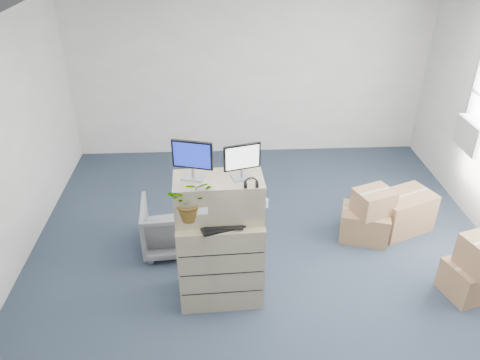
% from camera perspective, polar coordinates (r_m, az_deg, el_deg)
% --- Properties ---
extents(ground, '(7.00, 7.00, 0.00)m').
position_cam_1_polar(ground, '(5.67, 3.47, -12.43)').
color(ground, '#253043').
rests_on(ground, ground).
extents(wall_back, '(6.00, 0.02, 2.80)m').
position_cam_1_polar(wall_back, '(8.04, 1.14, 12.65)').
color(wall_back, beige).
rests_on(wall_back, ground).
extents(ac_unit, '(0.24, 0.60, 0.40)m').
position_cam_1_polar(ac_unit, '(7.02, 26.59, 4.87)').
color(ac_unit, white).
rests_on(ac_unit, wall_right).
extents(filing_cabinet_lower, '(0.93, 0.59, 1.06)m').
position_cam_1_polar(filing_cabinet_lower, '(5.18, -2.38, -9.51)').
color(filing_cabinet_lower, tan).
rests_on(filing_cabinet_lower, ground).
extents(filing_cabinet_upper, '(0.92, 0.49, 0.45)m').
position_cam_1_polar(filing_cabinet_upper, '(4.78, -2.61, -2.16)').
color(filing_cabinet_upper, tan).
rests_on(filing_cabinet_upper, filing_cabinet_lower).
extents(monitor_left, '(0.40, 0.21, 0.41)m').
position_cam_1_polar(monitor_left, '(4.58, -5.83, 2.73)').
color(monitor_left, '#99999E').
rests_on(monitor_left, filing_cabinet_upper).
extents(monitor_right, '(0.37, 0.19, 0.37)m').
position_cam_1_polar(monitor_right, '(4.56, 0.25, 2.50)').
color(monitor_right, '#99999E').
rests_on(monitor_right, filing_cabinet_upper).
extents(headphones, '(0.14, 0.02, 0.14)m').
position_cam_1_polar(headphones, '(4.50, 1.36, -0.41)').
color(headphones, black).
rests_on(headphones, filing_cabinet_upper).
extents(keyboard, '(0.48, 0.31, 0.02)m').
position_cam_1_polar(keyboard, '(4.73, -2.17, -5.66)').
color(keyboard, black).
rests_on(keyboard, filing_cabinet_lower).
extents(mouse, '(0.11, 0.08, 0.03)m').
position_cam_1_polar(mouse, '(4.77, 1.78, -5.26)').
color(mouse, silver).
rests_on(mouse, filing_cabinet_lower).
extents(water_bottle, '(0.07, 0.07, 0.23)m').
position_cam_1_polar(water_bottle, '(4.85, -1.30, -3.13)').
color(water_bottle, '#989CA1').
rests_on(water_bottle, filing_cabinet_lower).
extents(phone_dock, '(0.07, 0.06, 0.15)m').
position_cam_1_polar(phone_dock, '(4.88, -3.43, -3.90)').
color(phone_dock, silver).
rests_on(phone_dock, filing_cabinet_lower).
extents(external_drive, '(0.24, 0.20, 0.06)m').
position_cam_1_polar(external_drive, '(4.93, 0.85, -3.66)').
color(external_drive, black).
rests_on(external_drive, filing_cabinet_lower).
extents(tissue_box, '(0.29, 0.22, 0.10)m').
position_cam_1_polar(tissue_box, '(4.89, 1.76, -2.88)').
color(tissue_box, '#3FA1D8').
rests_on(tissue_box, external_drive).
extents(potted_plant, '(0.49, 0.53, 0.46)m').
position_cam_1_polar(potted_plant, '(4.65, -6.12, -2.85)').
color(potted_plant, '#B1C9A1').
rests_on(potted_plant, filing_cabinet_lower).
extents(office_chair, '(0.78, 0.74, 0.75)m').
position_cam_1_polar(office_chair, '(6.02, -8.32, -5.21)').
color(office_chair, slate).
rests_on(office_chair, ground).
extents(cardboard_boxes, '(1.62, 1.96, 0.79)m').
position_cam_1_polar(cardboard_boxes, '(6.32, 20.31, -5.73)').
color(cardboard_boxes, olive).
rests_on(cardboard_boxes, ground).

